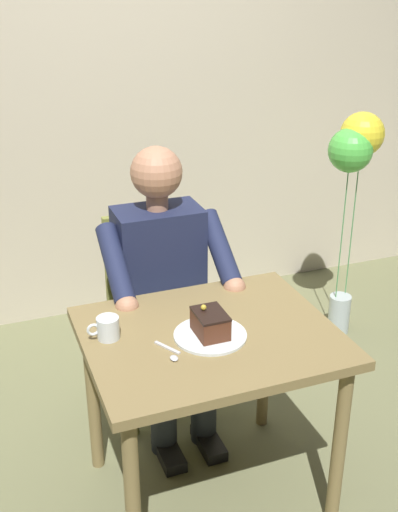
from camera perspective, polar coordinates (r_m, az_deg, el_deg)
ground_plane at (r=2.67m, az=0.87°, el=-20.22°), size 14.00×14.00×0.00m
cafe_rear_panel at (r=3.52m, az=-9.51°, el=17.99°), size 6.40×0.12×3.00m
dining_table at (r=2.28m, az=0.97°, el=-9.08°), size 0.87×0.71×0.72m
chair at (r=2.90m, az=-4.06°, el=-4.29°), size 0.42×0.42×0.89m
seated_person at (r=2.68m, az=-3.08°, el=-2.96°), size 0.53×0.58×1.24m
dessert_plate at (r=2.20m, az=1.01°, el=-7.13°), size 0.25×0.25×0.01m
cake_slice at (r=2.17m, az=1.02°, el=-6.06°), size 0.10×0.14×0.10m
coffee_cup at (r=2.19m, az=-8.22°, el=-6.38°), size 0.11×0.08×0.08m
dessert_spoon at (r=2.10m, az=-2.54°, el=-8.71°), size 0.06×0.14×0.01m
balloon_display at (r=3.35m, az=13.74°, el=7.88°), size 0.30×0.25×1.23m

